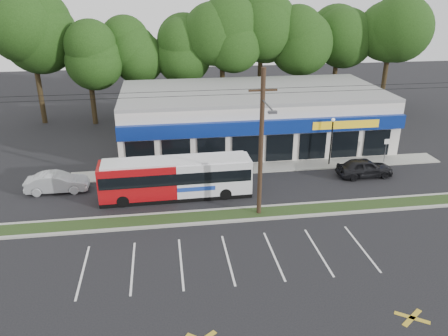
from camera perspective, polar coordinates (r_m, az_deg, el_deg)
name	(u,v)px	position (r m, az deg, el deg)	size (l,w,h in m)	color
ground	(217,224)	(28.96, -0.87, -7.37)	(120.00, 120.00, 0.00)	black
grass_strip	(215,216)	(29.79, -1.12, -6.31)	(40.00, 1.60, 0.12)	#253314
curb_south	(217,222)	(29.05, -0.91, -7.10)	(40.00, 0.25, 0.14)	#9E9E93
curb_north	(214,210)	(30.52, -1.33, -5.53)	(40.00, 0.25, 0.14)	#9E9E93
sidewalk	(261,167)	(37.71, 4.89, 0.09)	(32.00, 2.20, 0.10)	#9E9E93
strip_mall	(252,116)	(43.33, 3.62, 6.81)	(25.00, 12.55, 5.30)	silver
utility_pole	(259,140)	(27.98, 4.58, 3.67)	(50.00, 2.77, 10.00)	black
lamp_post	(332,136)	(38.38, 13.88, 4.09)	(0.30, 0.30, 4.25)	black
sign_post	(386,146)	(40.65, 20.41, 2.68)	(0.45, 0.10, 2.23)	#59595E
tree_line	(222,43)	(51.70, -0.25, 15.98)	(46.76, 6.76, 11.83)	black
metrobus	(176,177)	(32.09, -6.29, -1.21)	(11.07, 2.53, 2.97)	#A10C10
car_dark	(365,168)	(37.45, 17.90, 0.05)	(1.82, 4.52, 1.54)	black
car_silver	(57,182)	(35.37, -20.98, -1.77)	(1.60, 4.58, 1.51)	#B3B7BB
pedestrian_a	(228,163)	(36.42, 0.50, 0.63)	(0.59, 0.39, 1.61)	beige
pedestrian_b	(231,167)	(35.53, 0.95, 0.08)	(0.81, 0.63, 1.66)	beige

